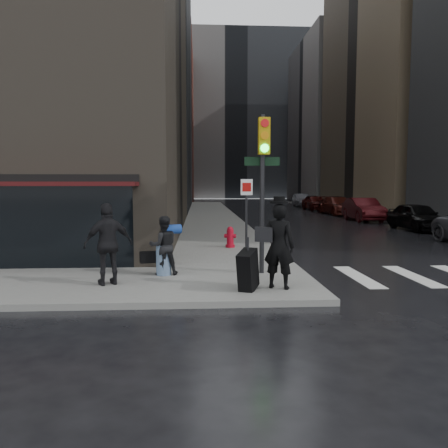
# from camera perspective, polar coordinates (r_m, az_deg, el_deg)

# --- Properties ---
(ground) EXTENTS (140.00, 140.00, 0.00)m
(ground) POSITION_cam_1_polar(r_m,az_deg,el_deg) (11.43, 2.03, -8.13)
(ground) COLOR black
(ground) RESTS_ON ground
(sidewalk_left) EXTENTS (4.00, 50.00, 0.15)m
(sidewalk_left) POSITION_cam_1_polar(r_m,az_deg,el_deg) (38.17, -1.71, 1.31)
(sidewalk_left) COLOR slate
(sidewalk_left) RESTS_ON ground
(sidewalk_right) EXTENTS (3.00, 50.00, 0.15)m
(sidewalk_right) POSITION_cam_1_polar(r_m,az_deg,el_deg) (40.83, 17.59, 1.32)
(sidewalk_right) COLOR slate
(sidewalk_right) RESTS_ON ground
(bldg_left_mid) EXTENTS (22.00, 24.00, 34.00)m
(bldg_left_mid) POSITION_cam_1_polar(r_m,az_deg,el_deg) (52.52, -17.48, 20.80)
(bldg_left_mid) COLOR slate
(bldg_left_mid) RESTS_ON ground
(bldg_left_far) EXTENTS (22.00, 20.00, 26.00)m
(bldg_left_far) POSITION_cam_1_polar(r_m,az_deg,el_deg) (74.77, -12.78, 12.99)
(bldg_left_far) COLOR brown
(bldg_left_far) RESTS_ON ground
(bldg_right_far) EXTENTS (22.00, 20.00, 25.00)m
(bldg_right_far) POSITION_cam_1_polar(r_m,az_deg,el_deg) (74.83, 18.39, 12.46)
(bldg_right_far) COLOR slate
(bldg_right_far) RESTS_ON ground
(bldg_distant) EXTENTS (40.00, 12.00, 32.00)m
(bldg_distant) POSITION_cam_1_polar(r_m,az_deg,el_deg) (90.35, 1.26, 13.65)
(bldg_distant) COLOR slate
(bldg_distant) RESTS_ON ground
(man_overcoat) EXTENTS (1.51, 0.99, 2.24)m
(man_overcoat) POSITION_cam_1_polar(r_m,az_deg,el_deg) (10.41, 6.34, -3.33)
(man_overcoat) COLOR black
(man_overcoat) RESTS_ON ground
(man_jeans) EXTENTS (1.19, 0.79, 1.62)m
(man_jeans) POSITION_cam_1_polar(r_m,az_deg,el_deg) (12.09, -7.95, -2.80)
(man_jeans) COLOR black
(man_jeans) RESTS_ON ground
(man_greycoat) EXTENTS (1.29, 0.95, 2.03)m
(man_greycoat) POSITION_cam_1_polar(r_m,az_deg,el_deg) (11.14, -14.87, -2.55)
(man_greycoat) COLOR black
(man_greycoat) RESTS_ON ground
(traffic_light) EXTENTS (1.10, 0.48, 4.38)m
(traffic_light) POSITION_cam_1_polar(r_m,az_deg,el_deg) (12.07, 4.93, 6.80)
(traffic_light) COLOR black
(traffic_light) RESTS_ON ground
(fire_hydrant) EXTENTS (0.48, 0.36, 0.83)m
(fire_hydrant) POSITION_cam_1_polar(r_m,az_deg,el_deg) (17.30, 0.81, -1.84)
(fire_hydrant) COLOR #B60B1F
(fire_hydrant) RESTS_ON ground
(parked_car_1) EXTENTS (1.94, 4.71, 1.60)m
(parked_car_1) POSITION_cam_1_polar(r_m,az_deg,el_deg) (27.51, 23.89, 0.90)
(parked_car_1) COLOR black
(parked_car_1) RESTS_ON ground
(parked_car_2) EXTENTS (1.97, 5.15, 1.68)m
(parked_car_2) POSITION_cam_1_polar(r_m,az_deg,el_deg) (33.46, 17.73, 1.84)
(parked_car_2) COLOR #3E0C0F
(parked_car_2) RESTS_ON ground
(parked_car_3) EXTENTS (2.61, 5.65, 1.60)m
(parked_car_3) POSITION_cam_1_polar(r_m,az_deg,el_deg) (39.94, 14.64, 2.36)
(parked_car_3) COLOR #44130D
(parked_car_3) RESTS_ON ground
(parked_car_4) EXTENTS (2.04, 4.73, 1.59)m
(parked_car_4) POSITION_cam_1_polar(r_m,az_deg,el_deg) (46.37, 11.80, 2.77)
(parked_car_4) COLOR #3D0D0C
(parked_car_4) RESTS_ON ground
(parked_car_5) EXTENTS (1.97, 4.84, 1.56)m
(parked_car_5) POSITION_cam_1_polar(r_m,az_deg,el_deg) (52.99, 10.12, 3.07)
(parked_car_5) COLOR #3C3C41
(parked_car_5) RESTS_ON ground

